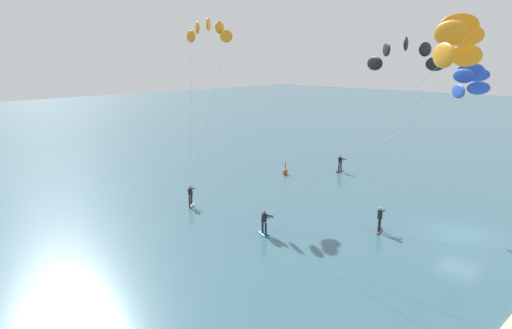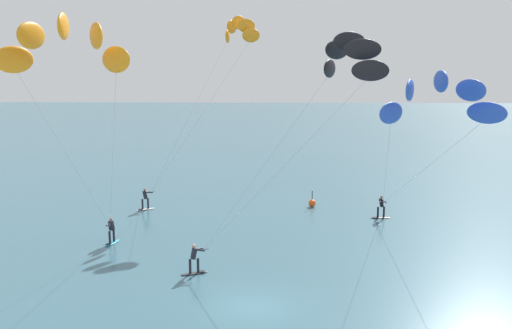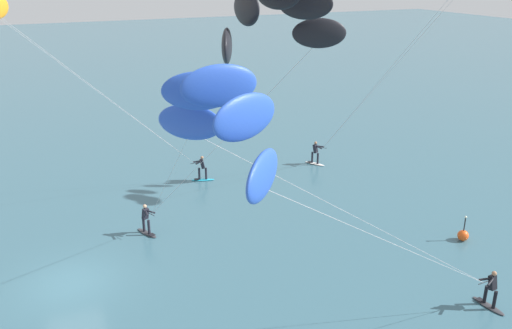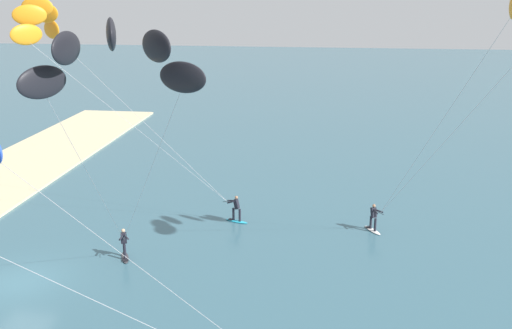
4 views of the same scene
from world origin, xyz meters
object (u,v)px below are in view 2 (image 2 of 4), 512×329
Objects in this scene: kitesurfer_mid_water at (437,103)px; marker_buoy at (312,203)px; kitesurfer_nearshore at (344,63)px; kitesurfer_downwind at (234,38)px; kitesurfer_far_out at (67,55)px.

kitesurfer_mid_water is 17.76m from marker_buoy.
marker_buoy is (-0.81, 11.37, -10.85)m from kitesurfer_nearshore.
kitesurfer_mid_water is at bearing -70.20° from marker_buoy.
kitesurfer_nearshore is at bearing -65.41° from kitesurfer_downwind.
kitesurfer_far_out is at bearing -145.82° from kitesurfer_nearshore.
kitesurfer_nearshore reaches higher than marker_buoy.
kitesurfer_nearshore is 15.73m from marker_buoy.
kitesurfer_mid_water reaches higher than marker_buoy.
kitesurfer_far_out is at bearing -162.32° from kitesurfer_mid_water.
kitesurfer_far_out is 24.47m from kitesurfer_downwind.
kitesurfer_far_out is (-16.87, -5.38, 2.39)m from kitesurfer_mid_water.
kitesurfer_nearshore is 0.99× the size of kitesurfer_mid_water.
kitesurfer_far_out is 25.63m from marker_buoy.
kitesurfer_mid_water is at bearing -58.24° from kitesurfer_downwind.
kitesurfer_far_out is 0.90× the size of kitesurfer_downwind.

